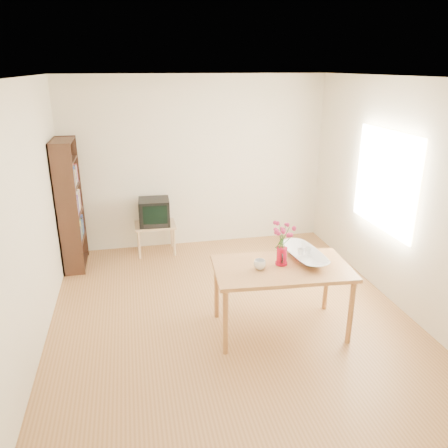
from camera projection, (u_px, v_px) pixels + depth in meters
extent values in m
plane|color=#966335|center=(230.00, 314.00, 5.05)|extent=(4.50, 4.50, 0.00)
plane|color=white|center=(231.00, 77.00, 4.16)|extent=(4.50, 4.50, 0.00)
plane|color=beige|center=(197.00, 163.00, 6.67)|extent=(4.00, 0.00, 4.00)
plane|color=beige|center=(317.00, 322.00, 2.54)|extent=(4.00, 0.00, 4.00)
plane|color=beige|center=(28.00, 220.00, 4.21)|extent=(0.00, 4.50, 4.50)
plane|color=beige|center=(400.00, 196.00, 5.01)|extent=(0.00, 4.50, 4.50)
plane|color=white|center=(385.00, 181.00, 5.24)|extent=(0.00, 1.30, 1.30)
cube|color=#A96C3A|center=(282.00, 268.00, 4.51)|extent=(1.46, 0.90, 0.04)
cylinder|color=#A96C3A|center=(225.00, 322.00, 4.24)|extent=(0.06, 0.06, 0.71)
cylinder|color=#A96C3A|center=(351.00, 312.00, 4.41)|extent=(0.06, 0.06, 0.71)
cylinder|color=#A96C3A|center=(217.00, 289.00, 4.87)|extent=(0.06, 0.06, 0.71)
cylinder|color=#A96C3A|center=(326.00, 281.00, 5.04)|extent=(0.06, 0.06, 0.71)
cube|color=tan|center=(155.00, 225.00, 6.57)|extent=(0.60, 0.45, 0.03)
cylinder|color=tan|center=(139.00, 245.00, 6.42)|extent=(0.04, 0.04, 0.43)
cylinder|color=tan|center=(174.00, 242.00, 6.53)|extent=(0.04, 0.04, 0.43)
cylinder|color=tan|center=(138.00, 236.00, 6.76)|extent=(0.04, 0.04, 0.43)
cylinder|color=tan|center=(172.00, 234.00, 6.87)|extent=(0.04, 0.04, 0.43)
cube|color=black|center=(67.00, 213.00, 5.67)|extent=(0.28, 0.02, 1.80)
cube|color=black|center=(72.00, 199.00, 6.29)|extent=(0.28, 0.03, 1.80)
cube|color=black|center=(60.00, 206.00, 5.95)|extent=(0.02, 0.70, 1.80)
cube|color=black|center=(77.00, 262.00, 6.27)|extent=(0.27, 0.65, 0.02)
cube|color=black|center=(74.00, 239.00, 6.15)|extent=(0.27, 0.65, 0.02)
cube|color=black|center=(71.00, 214.00, 6.02)|extent=(0.27, 0.65, 0.02)
cube|color=black|center=(68.00, 187.00, 5.89)|extent=(0.27, 0.65, 0.02)
cube|color=black|center=(64.00, 161.00, 5.77)|extent=(0.27, 0.65, 0.02)
cube|color=black|center=(62.00, 141.00, 5.68)|extent=(0.27, 0.65, 0.02)
cylinder|color=red|center=(282.00, 256.00, 4.53)|extent=(0.11, 0.11, 0.18)
cylinder|color=red|center=(281.00, 263.00, 4.55)|extent=(0.13, 0.13, 0.02)
cylinder|color=red|center=(282.00, 248.00, 4.50)|extent=(0.11, 0.11, 0.01)
cone|color=red|center=(285.00, 252.00, 4.46)|extent=(0.06, 0.08, 0.06)
torus|color=black|center=(278.00, 253.00, 4.58)|extent=(0.04, 0.10, 0.10)
imported|color=white|center=(260.00, 265.00, 4.44)|extent=(0.15, 0.15, 0.10)
imported|color=white|center=(305.00, 238.00, 4.63)|extent=(0.53, 0.53, 0.47)
imported|color=white|center=(301.00, 242.00, 4.64)|extent=(0.09, 0.09, 0.06)
imported|color=white|center=(308.00, 241.00, 4.67)|extent=(0.09, 0.09, 0.06)
cube|color=black|center=(154.00, 212.00, 6.50)|extent=(0.47, 0.43, 0.39)
cube|color=black|center=(154.00, 209.00, 6.56)|extent=(0.32, 0.24, 0.27)
cube|color=black|center=(155.00, 215.00, 6.30)|extent=(0.35, 0.03, 0.27)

